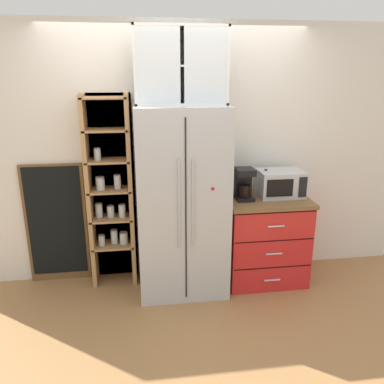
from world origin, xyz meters
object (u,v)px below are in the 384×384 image
refrigerator (182,201)px  mug_cream (267,194)px  coffee_maker (244,183)px  microwave (280,183)px  mug_red (267,193)px  chalkboard_menu (56,224)px  bottle_amber (265,184)px

refrigerator → mug_cream: 0.86m
coffee_maker → mug_cream: 0.27m
microwave → mug_red: 0.17m
mug_red → mug_cream: bearing=-88.4°
microwave → refrigerator: bearing=-175.0°
chalkboard_menu → refrigerator: bearing=-13.9°
refrigerator → bottle_amber: refrigerator is taller
coffee_maker → mug_red: bearing=-0.1°
mug_red → bottle_amber: 0.10m
microwave → coffee_maker: (-0.38, -0.04, 0.03)m
refrigerator → bottle_amber: (0.85, 0.11, 0.11)m
microwave → coffee_maker: size_ratio=1.42×
refrigerator → chalkboard_menu: size_ratio=1.46×
mug_cream → bottle_amber: bearing=91.6°
refrigerator → chalkboard_menu: (-1.24, 0.31, -0.28)m
coffee_maker → mug_cream: size_ratio=2.78×
microwave → mug_red: (-0.14, -0.04, -0.09)m
mug_cream → bottle_amber: 0.11m
mug_cream → chalkboard_menu: 2.13m
mug_red → microwave: bearing=16.5°
microwave → bottle_amber: 0.15m
chalkboard_menu → coffee_maker: bearing=-8.1°
microwave → chalkboard_menu: 2.28m
mug_red → chalkboard_menu: 2.13m
refrigerator → coffee_maker: (0.62, 0.04, 0.14)m
refrigerator → chalkboard_menu: refrigerator is taller
coffee_maker → chalkboard_menu: bearing=171.9°
mug_cream → mug_red: bearing=91.6°
refrigerator → mug_cream: bearing=2.5°
mug_red → chalkboard_menu: size_ratio=0.09×
bottle_amber → chalkboard_menu: (-2.09, 0.19, -0.39)m
mug_red → bottle_amber: bottle_amber is taller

